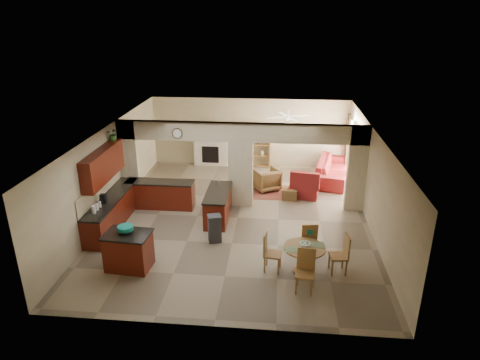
# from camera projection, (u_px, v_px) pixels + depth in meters

# --- Properties ---
(floor) EXTENTS (10.00, 10.00, 0.00)m
(floor) POSITION_uv_depth(u_px,v_px,m) (238.00, 218.00, 13.43)
(floor) COLOR gray
(floor) RESTS_ON ground
(ceiling) EXTENTS (10.00, 10.00, 0.00)m
(ceiling) POSITION_uv_depth(u_px,v_px,m) (237.00, 131.00, 12.40)
(ceiling) COLOR white
(ceiling) RESTS_ON wall_back
(wall_back) EXTENTS (8.00, 0.00, 8.00)m
(wall_back) POSITION_uv_depth(u_px,v_px,m) (250.00, 133.00, 17.54)
(wall_back) COLOR beige
(wall_back) RESTS_ON floor
(wall_front) EXTENTS (8.00, 0.00, 8.00)m
(wall_front) POSITION_uv_depth(u_px,v_px,m) (212.00, 268.00, 8.28)
(wall_front) COLOR beige
(wall_front) RESTS_ON floor
(wall_left) EXTENTS (0.00, 10.00, 10.00)m
(wall_left) POSITION_uv_depth(u_px,v_px,m) (109.00, 172.00, 13.26)
(wall_left) COLOR beige
(wall_left) RESTS_ON floor
(wall_right) EXTENTS (0.00, 10.00, 10.00)m
(wall_right) POSITION_uv_depth(u_px,v_px,m) (373.00, 181.00, 12.57)
(wall_right) COLOR beige
(wall_right) RESTS_ON floor
(partition_left_pier) EXTENTS (0.60, 0.25, 2.80)m
(partition_left_pier) POSITION_uv_depth(u_px,v_px,m) (130.00, 162.00, 14.16)
(partition_left_pier) COLOR beige
(partition_left_pier) RESTS_ON floor
(partition_center_pier) EXTENTS (0.80, 0.25, 2.20)m
(partition_center_pier) POSITION_uv_depth(u_px,v_px,m) (241.00, 174.00, 13.95)
(partition_center_pier) COLOR beige
(partition_center_pier) RESTS_ON floor
(partition_right_pier) EXTENTS (0.60, 0.25, 2.80)m
(partition_right_pier) POSITION_uv_depth(u_px,v_px,m) (357.00, 169.00, 13.52)
(partition_right_pier) COLOR beige
(partition_right_pier) RESTS_ON floor
(partition_header) EXTENTS (8.00, 0.25, 0.60)m
(partition_header) POSITION_uv_depth(u_px,v_px,m) (241.00, 132.00, 13.43)
(partition_header) COLOR beige
(partition_header) RESTS_ON partition_center_pier
(kitchen_counter) EXTENTS (2.52, 3.29, 1.48)m
(kitchen_counter) POSITION_uv_depth(u_px,v_px,m) (133.00, 203.00, 13.31)
(kitchen_counter) COLOR #400E07
(kitchen_counter) RESTS_ON floor
(upper_cabinets) EXTENTS (0.35, 2.40, 0.90)m
(upper_cabinets) POSITION_uv_depth(u_px,v_px,m) (103.00, 165.00, 12.31)
(upper_cabinets) COLOR #400E07
(upper_cabinets) RESTS_ON wall_left
(peninsula) EXTENTS (0.70, 1.85, 0.91)m
(peninsula) POSITION_uv_depth(u_px,v_px,m) (218.00, 205.00, 13.21)
(peninsula) COLOR #400E07
(peninsula) RESTS_ON floor
(wall_clock) EXTENTS (0.34, 0.03, 0.34)m
(wall_clock) POSITION_uv_depth(u_px,v_px,m) (177.00, 133.00, 13.49)
(wall_clock) COLOR #4A3218
(wall_clock) RESTS_ON partition_header
(rug) EXTENTS (1.60, 1.30, 0.01)m
(rug) POSITION_uv_depth(u_px,v_px,m) (277.00, 193.00, 15.27)
(rug) COLOR brown
(rug) RESTS_ON floor
(fireplace) EXTENTS (1.60, 0.35, 1.20)m
(fireplace) POSITION_uv_depth(u_px,v_px,m) (211.00, 151.00, 17.81)
(fireplace) COLOR silver
(fireplace) RESTS_ON floor
(shelving_unit) EXTENTS (1.00, 0.32, 1.80)m
(shelving_unit) POSITION_uv_depth(u_px,v_px,m) (258.00, 146.00, 17.53)
(shelving_unit) COLOR #9A6435
(shelving_unit) RESTS_ON floor
(window_a) EXTENTS (0.02, 0.90, 1.90)m
(window_a) POSITION_uv_depth(u_px,v_px,m) (358.00, 162.00, 14.77)
(window_a) COLOR white
(window_a) RESTS_ON wall_right
(window_b) EXTENTS (0.02, 0.90, 1.90)m
(window_b) POSITION_uv_depth(u_px,v_px,m) (351.00, 147.00, 16.35)
(window_b) COLOR white
(window_b) RESTS_ON wall_right
(glazed_door) EXTENTS (0.02, 0.70, 2.10)m
(glazed_door) POSITION_uv_depth(u_px,v_px,m) (354.00, 158.00, 15.61)
(glazed_door) COLOR white
(glazed_door) RESTS_ON wall_right
(drape_a_left) EXTENTS (0.10, 0.28, 2.30)m
(drape_a_left) POSITION_uv_depth(u_px,v_px,m) (360.00, 167.00, 14.22)
(drape_a_left) COLOR #41251A
(drape_a_left) RESTS_ON wall_right
(drape_a_right) EXTENTS (0.10, 0.28, 2.30)m
(drape_a_right) POSITION_uv_depth(u_px,v_px,m) (354.00, 156.00, 15.33)
(drape_a_right) COLOR #41251A
(drape_a_right) RESTS_ON wall_right
(drape_b_left) EXTENTS (0.10, 0.28, 2.30)m
(drape_b_left) POSITION_uv_depth(u_px,v_px,m) (352.00, 152.00, 15.79)
(drape_b_left) COLOR #41251A
(drape_b_left) RESTS_ON wall_right
(drape_b_right) EXTENTS (0.10, 0.28, 2.30)m
(drape_b_right) POSITION_uv_depth(u_px,v_px,m) (348.00, 143.00, 16.91)
(drape_b_right) COLOR #41251A
(drape_b_right) RESTS_ON wall_right
(ceiling_fan) EXTENTS (1.00, 1.00, 0.10)m
(ceiling_fan) POSITION_uv_depth(u_px,v_px,m) (288.00, 117.00, 15.13)
(ceiling_fan) COLOR white
(ceiling_fan) RESTS_ON ceiling
(kitchen_island) EXTENTS (1.17, 0.88, 0.96)m
(kitchen_island) POSITION_uv_depth(u_px,v_px,m) (129.00, 251.00, 10.66)
(kitchen_island) COLOR #400E07
(kitchen_island) RESTS_ON floor
(teal_bowl) EXTENTS (0.38, 0.38, 0.18)m
(teal_bowl) POSITION_uv_depth(u_px,v_px,m) (126.00, 229.00, 10.50)
(teal_bowl) COLOR #148A7C
(teal_bowl) RESTS_ON kitchen_island
(trash_can) EXTENTS (0.42, 0.39, 0.74)m
(trash_can) POSITION_uv_depth(u_px,v_px,m) (215.00, 229.00, 11.93)
(trash_can) COLOR #2B2B2D
(trash_can) RESTS_ON floor
(dining_table) EXTENTS (1.02, 1.02, 0.70)m
(dining_table) POSITION_uv_depth(u_px,v_px,m) (304.00, 255.00, 10.48)
(dining_table) COLOR #9A6435
(dining_table) RESTS_ON floor
(fruit_bowl) EXTENTS (0.27, 0.27, 0.14)m
(fruit_bowl) POSITION_uv_depth(u_px,v_px,m) (305.00, 245.00, 10.35)
(fruit_bowl) COLOR #5EA122
(fruit_bowl) RESTS_ON dining_table
(sofa) EXTENTS (2.92, 1.61, 0.81)m
(sofa) POSITION_uv_depth(u_px,v_px,m) (333.00, 170.00, 16.33)
(sofa) COLOR maroon
(sofa) RESTS_ON floor
(chaise) EXTENTS (1.12, 0.98, 0.40)m
(chaise) POSITION_uv_depth(u_px,v_px,m) (304.00, 191.00, 14.94)
(chaise) COLOR maroon
(chaise) RESTS_ON floor
(armchair) EXTENTS (1.14, 1.15, 0.78)m
(armchair) POSITION_uv_depth(u_px,v_px,m) (266.00, 179.00, 15.41)
(armchair) COLOR maroon
(armchair) RESTS_ON floor
(ottoman) EXTENTS (0.57, 0.57, 0.37)m
(ottoman) POSITION_uv_depth(u_px,v_px,m) (290.00, 193.00, 14.74)
(ottoman) COLOR maroon
(ottoman) RESTS_ON floor
(plant) EXTENTS (0.42, 0.38, 0.39)m
(plant) POSITION_uv_depth(u_px,v_px,m) (113.00, 134.00, 12.98)
(plant) COLOR #134815
(plant) RESTS_ON upper_cabinets
(chair_north) EXTENTS (0.48, 0.48, 1.02)m
(chair_north) POSITION_uv_depth(u_px,v_px,m) (308.00, 239.00, 11.05)
(chair_north) COLOR #9A6435
(chair_north) RESTS_ON floor
(chair_east) EXTENTS (0.47, 0.47, 1.02)m
(chair_east) POSITION_uv_depth(u_px,v_px,m) (342.00, 253.00, 10.44)
(chair_east) COLOR #9A6435
(chair_east) RESTS_ON floor
(chair_south) EXTENTS (0.47, 0.47, 1.02)m
(chair_south) POSITION_uv_depth(u_px,v_px,m) (305.00, 268.00, 9.79)
(chair_south) COLOR #9A6435
(chair_south) RESTS_ON floor
(chair_west) EXTENTS (0.47, 0.47, 1.02)m
(chair_west) POSITION_uv_depth(u_px,v_px,m) (269.00, 250.00, 10.54)
(chair_west) COLOR #9A6435
(chair_west) RESTS_ON floor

